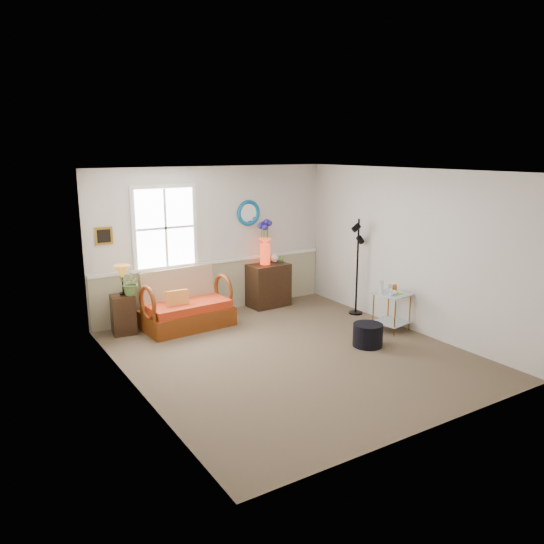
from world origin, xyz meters
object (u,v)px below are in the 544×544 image
ottoman (368,335)px  side_table (392,312)px  cabinet (268,285)px  loveseat (187,300)px  lamp_stand (123,315)px  floor_lamp (357,267)px

ottoman → side_table: bearing=22.4°
cabinet → loveseat: bearing=-171.5°
ottoman → lamp_stand: bearing=139.6°
side_table → floor_lamp: floor_lamp is taller
lamp_stand → cabinet: cabinet is taller
cabinet → side_table: bearing=-69.2°
loveseat → floor_lamp: (2.85, -0.92, 0.39)m
cabinet → floor_lamp: 1.71m
lamp_stand → ottoman: (2.93, -2.49, -0.14)m
loveseat → floor_lamp: floor_lamp is taller
floor_lamp → ottoman: floor_lamp is taller
floor_lamp → ottoman: (-0.91, -1.32, -0.68)m
lamp_stand → floor_lamp: (3.84, -1.17, 0.54)m
lamp_stand → side_table: (3.73, -2.16, -0.00)m
floor_lamp → lamp_stand: bearing=168.4°
lamp_stand → ottoman: 3.85m
side_table → floor_lamp: bearing=83.7°
loveseat → floor_lamp: bearing=-21.8°
floor_lamp → ottoman: size_ratio=3.84×
loveseat → cabinet: (1.78, 0.34, -0.07)m
loveseat → ottoman: (1.94, -2.24, -0.30)m
side_table → ottoman: side_table is taller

